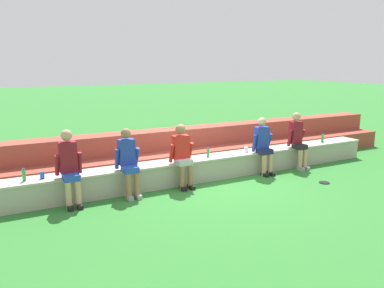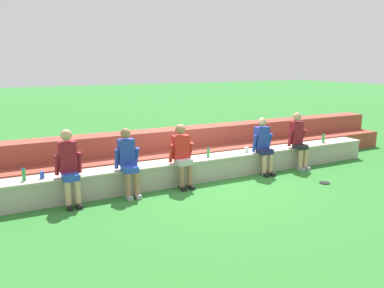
% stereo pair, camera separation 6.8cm
% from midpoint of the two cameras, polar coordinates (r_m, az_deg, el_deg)
% --- Properties ---
extents(ground_plane, '(80.00, 80.00, 0.00)m').
position_cam_midpoint_polar(ground_plane, '(8.91, 3.05, -5.58)').
color(ground_plane, '#2D752D').
extents(stone_seating_wall, '(9.78, 0.57, 0.52)m').
position_cam_midpoint_polar(stone_seating_wall, '(9.05, 2.21, -3.45)').
color(stone_seating_wall, '#A8A08E').
rests_on(stone_seating_wall, ground).
extents(brick_bleachers, '(13.35, 1.23, 0.99)m').
position_cam_midpoint_polar(brick_bleachers, '(10.08, -1.29, -1.07)').
color(brick_bleachers, '#974031').
rests_on(brick_bleachers, ground).
extents(person_far_left, '(0.50, 0.57, 1.45)m').
position_cam_midpoint_polar(person_far_left, '(7.64, -17.44, -3.04)').
color(person_far_left, tan).
rests_on(person_far_left, ground).
extents(person_left_of_center, '(0.50, 0.58, 1.38)m').
position_cam_midpoint_polar(person_left_of_center, '(7.93, -9.17, -2.39)').
color(person_left_of_center, '#996B4C').
rests_on(person_left_of_center, ground).
extents(person_center, '(0.54, 0.52, 1.38)m').
position_cam_midpoint_polar(person_center, '(8.35, -1.25, -1.40)').
color(person_center, '#996B4C').
rests_on(person_center, ground).
extents(person_right_of_center, '(0.52, 0.52, 1.38)m').
position_cam_midpoint_polar(person_right_of_center, '(9.51, 10.70, -0.04)').
color(person_right_of_center, tan).
rests_on(person_right_of_center, ground).
extents(person_far_right, '(0.48, 0.56, 1.43)m').
position_cam_midpoint_polar(person_far_right, '(10.25, 15.60, 0.72)').
color(person_far_right, tan).
rests_on(person_far_right, ground).
extents(water_bottle_mid_right, '(0.07, 0.07, 0.24)m').
position_cam_midpoint_polar(water_bottle_mid_right, '(7.82, -23.34, -4.17)').
color(water_bottle_mid_right, green).
rests_on(water_bottle_mid_right, stone_seating_wall).
extents(water_bottle_center_gap, '(0.07, 0.07, 0.26)m').
position_cam_midpoint_polar(water_bottle_center_gap, '(11.21, 18.98, 0.85)').
color(water_bottle_center_gap, green).
rests_on(water_bottle_center_gap, stone_seating_wall).
extents(water_bottle_near_left, '(0.07, 0.07, 0.21)m').
position_cam_midpoint_polar(water_bottle_near_left, '(8.98, 2.62, -1.29)').
color(water_bottle_near_left, green).
rests_on(water_bottle_near_left, stone_seating_wall).
extents(plastic_cup_right_end, '(0.08, 0.08, 0.13)m').
position_cam_midpoint_polar(plastic_cup_right_end, '(7.87, -21.02, -4.26)').
color(plastic_cup_right_end, blue).
rests_on(plastic_cup_right_end, stone_seating_wall).
extents(plastic_cup_left_end, '(0.09, 0.09, 0.13)m').
position_cam_midpoint_polar(plastic_cup_left_end, '(9.56, 8.23, -0.82)').
color(plastic_cup_left_end, white).
rests_on(plastic_cup_left_end, stone_seating_wall).
extents(frisbee, '(0.23, 0.23, 0.02)m').
position_cam_midpoint_polar(frisbee, '(9.28, 19.18, -5.45)').
color(frisbee, black).
rests_on(frisbee, ground).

